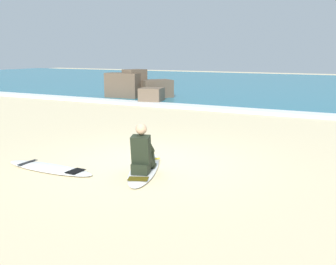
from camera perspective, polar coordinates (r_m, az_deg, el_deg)
The scene contains 7 objects.
ground_plane at distance 8.49m, azimuth -2.62°, elevation -4.36°, with size 80.00×80.00×0.00m, color beige.
sea at distance 29.26m, azimuth 19.67°, elevation 6.37°, with size 80.00×28.00×0.10m, color teal.
breaking_foam at distance 15.90m, azimuth 12.39°, elevation 3.03°, with size 80.00×0.90×0.11m, color white.
surfboard_main at distance 7.93m, azimuth -3.45°, elevation -5.24°, with size 1.39×2.38×0.08m.
surfer_seated at distance 7.51m, azimuth -3.74°, elevation -3.02°, with size 0.51×0.76×0.95m.
surfboard_spare_near at distance 8.32m, azimuth -16.80°, elevation -4.93°, with size 2.16×0.54×0.08m.
rock_outcrop_distant at distance 19.78m, azimuth -4.17°, elevation 6.43°, with size 3.54×3.07×1.50m.
Camera 1 is at (4.14, -7.04, 2.31)m, focal length 42.19 mm.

